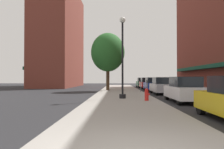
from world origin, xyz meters
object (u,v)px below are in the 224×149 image
Objects in this scene: parking_meter_near at (147,86)px; car_silver at (162,86)px; car_green at (142,83)px; parking_meter_far at (141,84)px; tree_near at (108,52)px; car_red at (146,83)px; car_white at (185,90)px; fire_hydrant at (147,94)px; car_blue at (153,84)px; lamppost at (123,56)px.

parking_meter_near is 4.26m from car_silver.
car_green is at bearing 89.33° from car_silver.
tree_near is (-3.56, 3.66, 3.73)m from parking_meter_far.
parking_meter_far is 10.26m from car_red.
car_silver is at bearing 62.76° from parking_meter_near.
tree_near reaches higher than car_white.
car_silver is (5.51, -4.91, -3.87)m from tree_near.
fire_hydrant is 24.56m from car_green.
car_white and car_red have the same top height.
car_red is (1.95, 15.11, -0.14)m from parking_meter_near.
car_blue reaches higher than fire_hydrant.
car_silver is at bearing -89.62° from car_green.
car_white is at bearing -90.67° from car_silver.
tree_near is 13.83m from car_green.
tree_near is 1.61× the size of car_red.
car_red and car_green have the same top height.
car_blue is (1.95, 9.46, -0.14)m from parking_meter_near.
lamppost is 23.29m from car_green.
car_white is 1.00× the size of car_blue.
car_white is 18.60m from car_red.
car_white is at bearing -60.80° from parking_meter_near.
lamppost reaches higher than parking_meter_far.
fire_hydrant is 18.93m from car_red.
car_white reaches higher than fire_hydrant.
tree_near is (-3.02, 12.35, 4.16)m from fire_hydrant.
fire_hydrant is 0.18× the size of car_green.
parking_meter_near is at bearing -94.98° from car_green.
car_blue is (0.00, 5.67, 0.00)m from car_silver.
parking_meter_near reaches higher than fire_hydrant.
parking_meter_near is at bearing -101.47° from car_blue.
car_red reaches higher than parking_meter_near.
lamppost is 10.94m from tree_near.
car_blue is 5.66m from car_red.
lamppost is at bearing -103.46° from car_red.
car_white is (1.95, -3.49, -0.14)m from parking_meter_near.
parking_meter_near is 1.00× the size of parking_meter_far.
parking_meter_far is 0.30× the size of car_white.
car_white is at bearing -89.82° from car_blue.
lamppost is 3.66m from parking_meter_near.
car_silver and car_blue have the same top height.
car_white and car_green have the same top height.
car_white is (4.00, -1.45, -2.39)m from lamppost.
parking_meter_near is (2.05, 2.04, -2.25)m from lamppost.
car_white is at bearing -19.95° from lamppost.
tree_near is 1.61× the size of car_green.
car_green is (5.51, 12.08, -3.87)m from tree_near.
parking_meter_far is at bearing 146.64° from car_silver.
car_red is at bearing 82.46° from fire_hydrant.
car_silver is (1.95, 3.79, -0.14)m from parking_meter_near.
tree_near is (-3.56, 8.70, 3.73)m from parking_meter_near.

